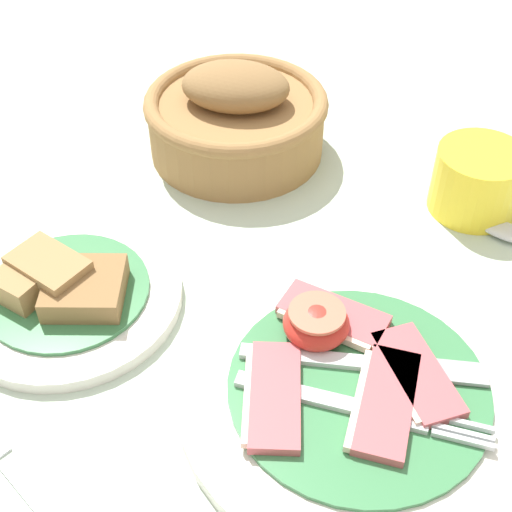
{
  "coord_description": "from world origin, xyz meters",
  "views": [
    {
      "loc": [
        0.17,
        -0.3,
        0.44
      ],
      "look_at": [
        -0.02,
        0.1,
        0.02
      ],
      "focal_mm": 50.0,
      "sensor_mm": 36.0,
      "label": 1
    }
  ],
  "objects_px": {
    "breakfast_plate": "(354,386)",
    "fork_on_cloth": "(19,477)",
    "bread_plate": "(66,291)",
    "sugar_cup": "(478,179)",
    "bread_basket": "(236,117)"
  },
  "relations": [
    {
      "from": "fork_on_cloth",
      "to": "breakfast_plate",
      "type": "bearing_deg",
      "value": -118.15
    },
    {
      "from": "bread_plate",
      "to": "bread_basket",
      "type": "height_order",
      "value": "bread_basket"
    },
    {
      "from": "breakfast_plate",
      "to": "fork_on_cloth",
      "type": "height_order",
      "value": "breakfast_plate"
    },
    {
      "from": "bread_basket",
      "to": "fork_on_cloth",
      "type": "distance_m",
      "value": 0.41
    },
    {
      "from": "breakfast_plate",
      "to": "bread_basket",
      "type": "relative_size",
      "value": 1.42
    },
    {
      "from": "bread_plate",
      "to": "fork_on_cloth",
      "type": "xyz_separation_m",
      "value": [
        0.07,
        -0.15,
        -0.01
      ]
    },
    {
      "from": "bread_plate",
      "to": "bread_basket",
      "type": "xyz_separation_m",
      "value": [
        0.03,
        0.26,
        0.03
      ]
    },
    {
      "from": "breakfast_plate",
      "to": "fork_on_cloth",
      "type": "bearing_deg",
      "value": -137.33
    },
    {
      "from": "sugar_cup",
      "to": "bread_plate",
      "type": "bearing_deg",
      "value": -135.12
    },
    {
      "from": "breakfast_plate",
      "to": "fork_on_cloth",
      "type": "distance_m",
      "value": 0.24
    },
    {
      "from": "bread_plate",
      "to": "sugar_cup",
      "type": "xyz_separation_m",
      "value": [
        0.28,
        0.28,
        0.02
      ]
    },
    {
      "from": "breakfast_plate",
      "to": "sugar_cup",
      "type": "distance_m",
      "value": 0.26
    },
    {
      "from": "breakfast_plate",
      "to": "bread_basket",
      "type": "bearing_deg",
      "value": 132.37
    },
    {
      "from": "breakfast_plate",
      "to": "sugar_cup",
      "type": "relative_size",
      "value": 3.19
    },
    {
      "from": "bread_plate",
      "to": "bread_basket",
      "type": "distance_m",
      "value": 0.26
    }
  ]
}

